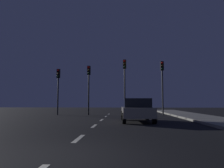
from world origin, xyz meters
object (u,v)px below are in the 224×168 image
Objects in this scene: traffic_signal_far_left at (58,82)px; traffic_signal_far_right at (162,77)px; traffic_signal_center_left at (89,80)px; car_stopped_ahead at (137,110)px; traffic_signal_center_right at (125,76)px.

traffic_signal_far_right reaches higher than traffic_signal_far_left.
traffic_signal_center_left reaches higher than traffic_signal_far_left.
traffic_signal_far_right is 1.35× the size of car_stopped_ahead.
traffic_signal_center_right reaches higher than car_stopped_ahead.
traffic_signal_far_left is 1.17× the size of car_stopped_ahead.
car_stopped_ahead is at bearing -43.13° from traffic_signal_far_left.
traffic_signal_center_right reaches higher than traffic_signal_far_right.
traffic_signal_center_left is 0.93× the size of traffic_signal_far_right.
traffic_signal_far_left is at bearing -179.98° from traffic_signal_center_right.
traffic_signal_center_right is at bearing 95.87° from car_stopped_ahead.
traffic_signal_far_right is at bearing 66.75° from car_stopped_ahead.
traffic_signal_center_left is at bearing 0.01° from traffic_signal_far_left.
traffic_signal_center_left is at bearing 121.81° from car_stopped_ahead.
traffic_signal_far_left is 10.43m from car_stopped_ahead.
traffic_signal_far_right reaches higher than traffic_signal_center_left.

